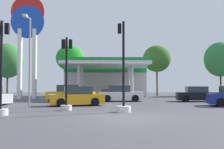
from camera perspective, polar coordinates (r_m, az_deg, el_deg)
The scene contains 15 objects.
ground_plane at distance 13.12m, azimuth 2.34°, elevation -8.96°, with size 90.00×90.00×0.00m, color #47474C.
gas_station at distance 37.02m, azimuth -1.41°, elevation -1.10°, with size 10.78×13.70×4.39m.
station_pole_sign at distance 32.56m, azimuth -17.31°, elevation 8.25°, with size 3.77×0.56×11.77m.
car_0 at distance 26.07m, azimuth 1.74°, elevation -4.13°, with size 4.28×2.05×1.51m.
car_2 at distance 27.00m, azimuth 17.56°, elevation -4.05°, with size 4.14×2.18×1.42m.
car_3 at distance 25.46m, azimuth -8.48°, elevation -4.09°, with size 4.62×2.54×1.57m.
car_5 at distance 20.62m, azimuth -7.45°, elevation -4.68°, with size 4.34×2.73×1.44m.
traffic_signal_0 at distance 15.01m, azimuth -22.26°, elevation -1.80°, with size 0.77×0.77×4.85m.
traffic_signal_1 at distance 15.55m, azimuth 2.36°, elevation -3.24°, with size 0.84×0.84×5.21m.
traffic_signal_2 at distance 16.87m, azimuth -9.54°, elevation -1.74°, with size 0.68×0.70×4.47m.
tree_0 at distance 43.59m, azimuth -21.05°, elevation 2.72°, with size 4.75×4.75×7.82m.
tree_1 at distance 40.44m, azimuth -8.77°, elevation 3.38°, with size 4.16×4.16×7.35m.
tree_2 at distance 40.11m, azimuth 9.40°, elevation 3.28°, with size 4.02×4.02×7.34m.
tree_3 at distance 43.66m, azimuth 21.79°, elevation 2.98°, with size 4.75×4.75×8.01m.
corner_streetlamp at distance 19.31m, azimuth -17.05°, elevation 4.48°, with size 0.24×1.48×6.17m.
Camera 1 is at (-0.85, -13.00, 1.53)m, focal length 43.57 mm.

